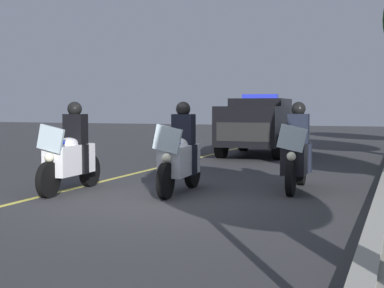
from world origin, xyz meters
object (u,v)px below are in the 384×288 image
at_px(police_motorcycle_lead_left, 70,155).
at_px(police_motorcycle_trailing, 297,154).
at_px(police_motorcycle_lead_right, 180,156).
at_px(police_suv, 259,123).

distance_m(police_motorcycle_lead_left, police_motorcycle_trailing, 4.35).
xyz_separation_m(police_motorcycle_lead_left, police_motorcycle_lead_right, (-0.64, 1.99, 0.00)).
bearing_deg(police_motorcycle_trailing, police_motorcycle_lead_left, -66.17).
distance_m(police_motorcycle_lead_right, police_motorcycle_trailing, 2.28).
xyz_separation_m(police_motorcycle_lead_right, police_suv, (-8.63, -0.64, 0.37)).
bearing_deg(police_motorcycle_lead_left, police_motorcycle_trailing, 113.83).
bearing_deg(police_suv, police_motorcycle_trailing, 19.29).
xyz_separation_m(police_motorcycle_lead_left, police_suv, (-9.27, 1.35, 0.37)).
relative_size(police_motorcycle_lead_left, police_motorcycle_trailing, 1.00).
bearing_deg(police_motorcycle_lead_left, police_suv, 171.69).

